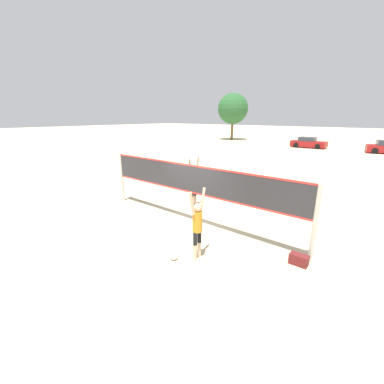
{
  "coord_description": "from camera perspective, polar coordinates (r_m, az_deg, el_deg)",
  "views": [
    {
      "loc": [
        5.88,
        -7.16,
        4.03
      ],
      "look_at": [
        0.0,
        0.0,
        1.27
      ],
      "focal_mm": 24.0,
      "sensor_mm": 36.0,
      "label": 1
    }
  ],
  "objects": [
    {
      "name": "player_spiker",
      "position": [
        7.33,
        1.21,
        -6.97
      ],
      "size": [
        0.28,
        0.7,
        2.1
      ],
      "rotation": [
        0.0,
        0.0,
        1.57
      ],
      "color": "beige",
      "rests_on": "ground_plane"
    },
    {
      "name": "volleyball",
      "position": [
        7.71,
        -4.1,
        -14.03
      ],
      "size": [
        0.22,
        0.22,
        0.22
      ],
      "color": "white",
      "rests_on": "ground_plane"
    },
    {
      "name": "volleyball_net",
      "position": [
        9.58,
        -0.0,
        2.0
      ],
      "size": [
        8.87,
        0.12,
        2.31
      ],
      "color": "beige",
      "rests_on": "ground_plane"
    },
    {
      "name": "ground_plane",
      "position": [
        10.11,
        -0.0,
        -6.93
      ],
      "size": [
        200.0,
        200.0,
        0.0
      ],
      "primitive_type": "plane",
      "color": "beige"
    },
    {
      "name": "player_blocker",
      "position": [
        11.58,
        0.43,
        2.38
      ],
      "size": [
        0.28,
        0.72,
        2.25
      ],
      "rotation": [
        0.0,
        0.0,
        -1.57
      ],
      "color": "tan",
      "rests_on": "ground_plane"
    },
    {
      "name": "parked_car_mid",
      "position": [
        37.36,
        24.43,
        9.89
      ],
      "size": [
        4.29,
        1.87,
        1.37
      ],
      "rotation": [
        0.0,
        0.0,
        0.0
      ],
      "color": "maroon",
      "rests_on": "ground_plane"
    },
    {
      "name": "tree_left_cluster",
      "position": [
        46.47,
        9.08,
        17.81
      ],
      "size": [
        5.1,
        5.1,
        7.75
      ],
      "color": "brown",
      "rests_on": "ground_plane"
    },
    {
      "name": "gear_bag",
      "position": [
        8.03,
        22.63,
        -13.7
      ],
      "size": [
        0.5,
        0.27,
        0.31
      ],
      "color": "maroon",
      "rests_on": "ground_plane"
    }
  ]
}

